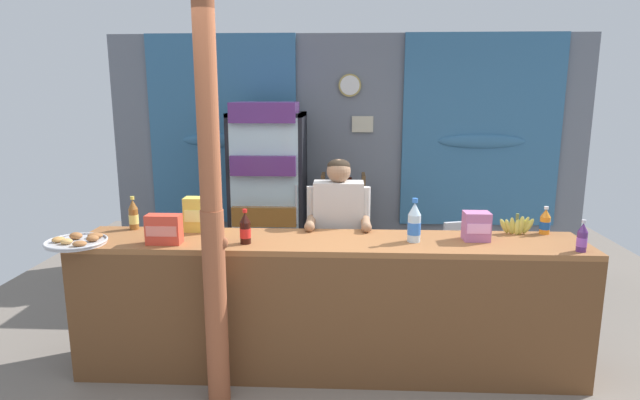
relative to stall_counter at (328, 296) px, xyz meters
The scene contains 18 objects.
ground_plane 1.02m from the stall_counter, 80.43° to the left, with size 7.38×7.38×0.00m, color slate.
back_wall_curtained 2.66m from the stall_counter, 86.73° to the left, with size 5.41×0.22×2.66m.
stall_counter is the anchor object (origin of this frame).
timber_post 1.01m from the stall_counter, 155.70° to the right, with size 0.17×0.15×2.61m.
drink_fridge 2.17m from the stall_counter, 109.45° to the left, with size 0.78×0.75×1.93m.
bottle_shelf_rack 2.16m from the stall_counter, 87.58° to the left, with size 0.48×0.28×1.15m.
plastic_lawn_chair 1.82m from the stall_counter, 49.19° to the left, with size 0.54×0.54×0.86m.
shopkeeper 0.69m from the stall_counter, 84.35° to the left, with size 0.51×0.42×1.51m.
soda_bottle_water 0.79m from the stall_counter, ahead, with size 0.09×0.09×0.31m.
soda_bottle_grape_soda 1.74m from the stall_counter, ahead, with size 0.07×0.07×0.21m.
soda_bottle_iced_tea 1.62m from the stall_counter, 167.12° to the left, with size 0.07×0.07×0.26m.
soda_bottle_cola 0.75m from the stall_counter, behind, with size 0.08×0.08×0.24m.
soda_bottle_orange_soda 1.70m from the stall_counter, 12.69° to the left, with size 0.08×0.08×0.21m.
snack_box_wafer 1.16m from the stall_counter, ahead, with size 0.18×0.15×0.20m.
snack_box_crackers 1.24m from the stall_counter, behind, with size 0.24×0.11×0.21m.
snack_box_instant_noodle 1.14m from the stall_counter, 162.00° to the left, with size 0.23×0.12×0.26m.
pastry_tray 1.79m from the stall_counter, behind, with size 0.41×0.41×0.07m.
banana_bunch 1.49m from the stall_counter, 13.89° to the left, with size 0.27×0.06×0.16m.
Camera 1 is at (-0.03, -3.13, 2.03)m, focal length 29.36 mm.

